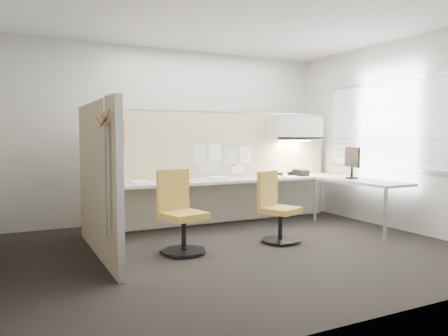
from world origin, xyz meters
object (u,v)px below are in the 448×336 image
phone (301,173)px  monitor (352,161)px  desk (253,187)px  chair_right (276,210)px  chair_left (180,215)px

phone → monitor: bearing=-79.5°
desk → chair_right: size_ratio=4.41×
desk → monitor: bearing=-25.9°
desk → chair_left: 1.81m
monitor → desk: bearing=81.0°
phone → chair_left: bearing=-174.8°
chair_left → chair_right: bearing=-16.1°
monitor → phone: bearing=44.4°
desk → chair_left: size_ratio=4.13×
chair_right → monitor: monitor is taller
chair_right → phone: 1.67m
chair_left → phone: bearing=8.9°
desk → chair_right: 1.05m
monitor → phone: size_ratio=1.88×
chair_right → phone: bearing=18.7°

